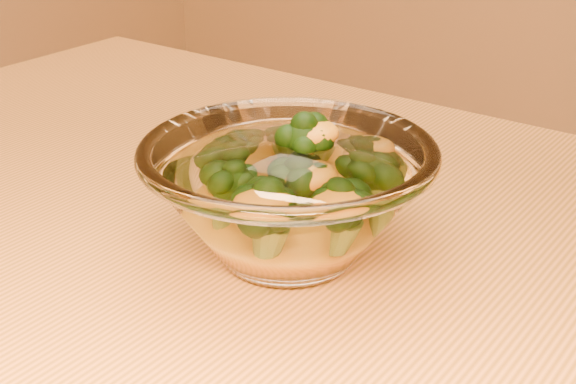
{
  "coord_description": "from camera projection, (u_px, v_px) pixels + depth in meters",
  "views": [
    {
      "loc": [
        0.26,
        -0.36,
        1.03
      ],
      "look_at": [
        -0.03,
        0.04,
        0.8
      ],
      "focal_mm": 50.0,
      "sensor_mm": 36.0,
      "label": 1
    }
  ],
  "objects": [
    {
      "name": "cheese_sauce",
      "position": [
        288.0,
        222.0,
        0.56
      ],
      "size": [
        0.1,
        0.1,
        0.03
      ],
      "primitive_type": "ellipsoid",
      "color": "#FF9D15",
      "rests_on": "glass_bowl"
    },
    {
      "name": "glass_bowl",
      "position": [
        288.0,
        198.0,
        0.55
      ],
      "size": [
        0.2,
        0.2,
        0.09
      ],
      "color": "white",
      "rests_on": "table"
    },
    {
      "name": "broccoli_heap",
      "position": [
        296.0,
        179.0,
        0.55
      ],
      "size": [
        0.14,
        0.13,
        0.07
      ],
      "color": "black",
      "rests_on": "cheese_sauce"
    }
  ]
}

